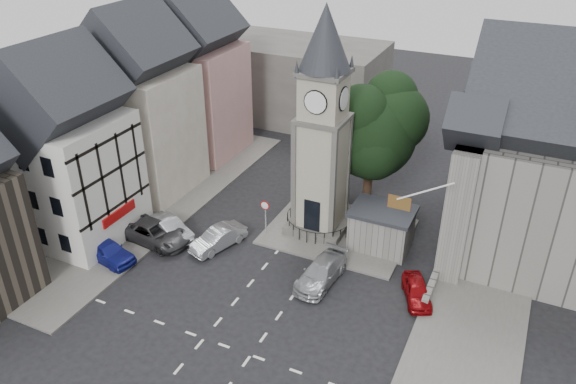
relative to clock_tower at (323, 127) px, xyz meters
The scene contains 23 objects.
ground 11.39m from the clock_tower, 90.00° to the right, with size 120.00×120.00×0.00m, color black.
pavement_west 15.00m from the clock_tower, behind, with size 6.00×30.00×0.14m, color #595651.
pavement_east 14.45m from the clock_tower, ahead, with size 6.00×26.00×0.14m, color #595651.
central_island 8.18m from the clock_tower, ahead, with size 10.00×8.00×0.16m, color #595651.
road_markings 15.74m from the clock_tower, 90.00° to the right, with size 20.00×8.00×0.01m, color silver.
clock_tower is the anchor object (origin of this frame).
stone_shelter 8.15m from the clock_tower, ahead, with size 4.30×3.30×3.08m.
town_tree 5.51m from the clock_tower, 68.23° to the left, with size 7.20×7.20×10.80m.
warning_sign_post 7.34m from the clock_tower, 141.37° to the right, with size 0.70×0.19×2.85m.
terrace_pink 17.51m from the clock_tower, 152.68° to the left, with size 8.10×7.60×12.80m.
terrace_cream 15.58m from the clock_tower, behind, with size 8.10×7.60×12.80m.
terrace_tudor 17.55m from the clock_tower, 152.73° to the right, with size 8.10×7.60×12.00m.
backdrop_west 23.69m from the clock_tower, 120.95° to the left, with size 20.00×10.00×8.00m, color #4C4944.
east_building 15.99m from the clock_tower, 10.92° to the left, with size 14.40×11.40×12.60m.
east_boundary_wall 12.15m from the clock_tower, 12.32° to the left, with size 0.40×16.00×0.90m, color slate.
flagpole 9.01m from the clock_tower, 26.52° to the right, with size 3.68×0.10×2.74m.
car_west_blue 16.84m from the clock_tower, 139.40° to the right, with size 1.78×4.43×1.51m, color navy.
car_west_silver 13.22m from the clock_tower, 148.73° to the right, with size 1.49×4.29×1.41m, color #9D9FA4.
car_west_grey 14.08m from the clock_tower, 146.31° to the right, with size 2.55×5.54×1.54m, color #323234.
car_island_silver 10.65m from the clock_tower, 136.01° to the right, with size 1.50×4.31×1.42m, color #909398.
car_island_east 9.78m from the clock_tower, 66.95° to the right, with size 1.98×4.88×1.41m, color #979A9F.
car_east_red 12.39m from the clock_tower, 30.42° to the right, with size 1.45×3.61×1.23m, color maroon.
pedestrian 13.62m from the clock_tower, ahead, with size 0.64×0.42×1.77m, color #A29B86.
Camera 1 is at (12.87, -24.91, 22.68)m, focal length 35.00 mm.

